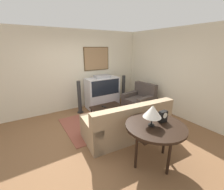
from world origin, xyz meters
TOP-DOWN VIEW (x-y plane):
  - ground_plane at (0.00, 0.00)m, footprint 12.00×12.00m
  - wall_back at (0.01, 2.13)m, footprint 12.00×0.10m
  - wall_right at (2.63, 0.00)m, footprint 0.06×12.00m
  - area_rug at (0.45, 0.64)m, footprint 2.35×1.64m
  - tv at (0.95, 1.69)m, footprint 1.19×0.55m
  - couch at (0.56, -0.33)m, footprint 2.17×1.10m
  - armchair at (1.90, 0.73)m, footprint 0.96×0.97m
  - coffee_table at (0.57, 0.71)m, footprint 0.92×0.52m
  - console_table at (0.41, -1.32)m, footprint 1.08×1.08m
  - table_lamp at (0.32, -1.29)m, footprint 0.32×0.32m
  - mantel_clock at (0.61, -1.29)m, footprint 0.16×0.10m
  - remote at (0.48, 0.72)m, footprint 0.08×0.17m
  - speaker_tower_left at (0.05, 1.62)m, footprint 0.21×0.21m
  - speaker_tower_right at (1.85, 1.62)m, footprint 0.21×0.21m

SIDE VIEW (x-z plane):
  - ground_plane at x=0.00m, z-range 0.00..0.00m
  - area_rug at x=0.45m, z-range 0.00..0.01m
  - armchair at x=1.90m, z-range -0.16..0.77m
  - couch at x=0.56m, z-range -0.15..0.76m
  - coffee_table at x=0.57m, z-range 0.16..0.58m
  - remote at x=0.48m, z-range 0.42..0.44m
  - speaker_tower_left at x=0.05m, z-range -0.03..1.07m
  - speaker_tower_right at x=1.85m, z-range -0.03..1.07m
  - tv at x=0.95m, z-range -0.03..1.16m
  - console_table at x=0.41m, z-range 0.33..1.13m
  - mantel_clock at x=0.61m, z-range 0.80..1.01m
  - table_lamp at x=0.32m, z-range 0.88..1.27m
  - wall_right at x=2.63m, z-range 0.00..2.70m
  - wall_back at x=0.01m, z-range 0.01..2.71m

